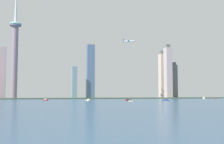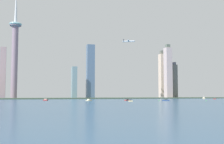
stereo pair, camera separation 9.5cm
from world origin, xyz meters
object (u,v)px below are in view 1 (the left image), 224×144
(observation_tower, at_px, (15,48))
(airplane, at_px, (129,41))
(skyscraper_4, at_px, (90,72))
(boat_2, at_px, (46,100))
(skyscraper_2, at_px, (162,75))
(skyscraper_6, at_px, (3,73))
(boat_1, at_px, (215,99))
(skyscraper_0, at_px, (74,83))
(skyscraper_1, at_px, (174,81))
(boat_7, at_px, (131,101))
(channel_buoy_0, at_px, (206,100))
(boat_4, at_px, (166,100))
(boat_6, at_px, (204,98))
(boat_3, at_px, (89,100))
(skyscraper_3, at_px, (168,72))
(channel_buoy_1, at_px, (159,100))
(boat_5, at_px, (127,100))

(observation_tower, relative_size, airplane, 9.63)
(skyscraper_4, xyz_separation_m, boat_2, (-140.07, -202.89, -75.02))
(skyscraper_2, xyz_separation_m, airplane, (-146.25, -79.29, 89.01))
(skyscraper_6, height_order, boat_1, skyscraper_6)
(skyscraper_0, height_order, skyscraper_1, skyscraper_1)
(boat_7, bearing_deg, channel_buoy_0, 13.65)
(skyscraper_6, relative_size, channel_buoy_0, 58.97)
(boat_1, bearing_deg, skyscraper_1, -38.17)
(airplane, bearing_deg, skyscraper_1, 41.89)
(skyscraper_1, distance_m, airplane, 204.02)
(boat_4, bearing_deg, boat_6, -107.49)
(skyscraper_1, distance_m, boat_3, 427.30)
(skyscraper_3, bearing_deg, airplane, -172.08)
(skyscraper_4, bearing_deg, channel_buoy_1, -82.05)
(skyscraper_6, bearing_deg, boat_3, -60.35)
(skyscraper_1, xyz_separation_m, airplane, (-167.58, -42.48, 108.33))
(observation_tower, relative_size, boat_5, 23.48)
(boat_2, relative_size, boat_7, 2.65)
(skyscraper_1, bearing_deg, boat_2, -153.23)
(boat_2, height_order, boat_7, boat_7)
(boat_4, relative_size, boat_7, 1.94)
(skyscraper_0, bearing_deg, boat_7, -83.40)
(skyscraper_0, distance_m, channel_buoy_1, 327.74)
(boat_5, bearing_deg, boat_2, -47.26)
(skyscraper_4, height_order, airplane, airplane)
(observation_tower, height_order, boat_2, observation_tower)
(skyscraper_0, height_order, airplane, airplane)
(skyscraper_6, relative_size, channel_buoy_1, 50.26)
(airplane, bearing_deg, observation_tower, -160.89)
(channel_buoy_0, bearing_deg, observation_tower, 135.14)
(skyscraper_2, xyz_separation_m, boat_6, (51.82, -142.87, -71.15))
(skyscraper_2, xyz_separation_m, boat_7, (-260.41, -379.13, -71.59))
(boat_7, relative_size, channel_buoy_0, 3.03)
(boat_3, relative_size, boat_5, 1.31)
(boat_3, relative_size, boat_6, 1.15)
(skyscraper_4, xyz_separation_m, channel_buoy_0, (139.78, -334.72, -75.14))
(skyscraper_0, distance_m, airplane, 193.31)
(skyscraper_6, distance_m, boat_7, 444.02)
(skyscraper_0, relative_size, boat_2, 4.54)
(boat_3, bearing_deg, skyscraper_6, 68.34)
(boat_5, distance_m, channel_buoy_0, 149.52)
(skyscraper_2, xyz_separation_m, boat_1, (28.06, -221.17, -71.58))
(boat_2, bearing_deg, observation_tower, -148.35)
(channel_buoy_0, bearing_deg, skyscraper_2, 73.89)
(skyscraper_2, bearing_deg, boat_6, -70.06)
(boat_3, relative_size, channel_buoy_0, 7.32)
(skyscraper_3, height_order, channel_buoy_0, skyscraper_3)
(boat_1, distance_m, channel_buoy_0, 205.79)
(boat_5, relative_size, boat_6, 0.88)
(boat_2, bearing_deg, boat_3, 68.90)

